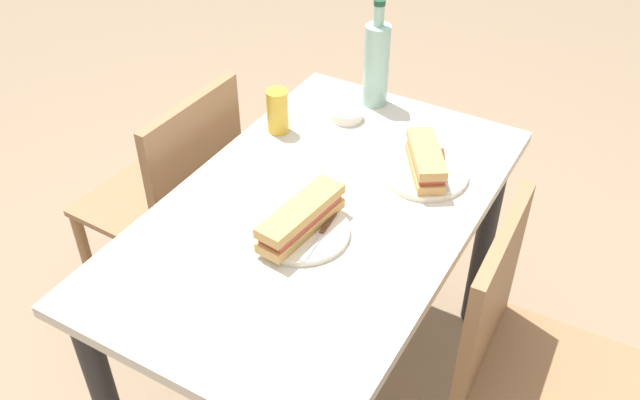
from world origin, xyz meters
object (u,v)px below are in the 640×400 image
Objects in this scene: olive_bowl at (347,115)px; chair_far at (523,362)px; water_bottle at (376,63)px; chair_near at (177,198)px; plate_near at (302,231)px; knife_near at (321,233)px; dining_table at (320,244)px; baguette_sandwich_near at (301,217)px; baguette_sandwich_far at (426,160)px; knife_far at (444,167)px; plate_far at (424,173)px; beer_glass at (278,111)px.

chair_far is at bearing 60.29° from olive_bowl.
olive_bowl is at bearing -12.40° from water_bottle.
chair_near reaches higher than olive_bowl.
plate_near is 1.25× the size of knife_near.
water_bottle is at bearing -168.30° from dining_table.
plate_near is at bearing 16.37° from olive_bowl.
baguette_sandwich_near is 0.52m from olive_bowl.
water_bottle is at bearing 133.96° from chair_near.
chair_far is 3.78× the size of plate_near.
plate_near is at bearing -24.14° from baguette_sandwich_far.
water_bottle is (-0.61, -0.17, 0.11)m from knife_near.
dining_table is 0.37m from knife_far.
baguette_sandwich_near reaches higher than knife_far.
chair_near is 3.33× the size of baguette_sandwich_near.
chair_near reaches higher than plate_near.
dining_table is 6.95× the size of knife_far.
plate_far is at bearing 102.63° from chair_near.
plate_far is 1.79× the size of beer_glass.
beer_glass is at bearing -31.22° from water_bottle.
water_bottle is at bearing -169.17° from plate_near.
plate_far is 0.71× the size of water_bottle.
water_bottle is (-0.62, -0.12, 0.12)m from plate_near.
plate_near is (0.10, -0.54, 0.25)m from chair_far.
beer_glass reaches higher than knife_near.
water_bottle reaches higher than plate_far.
baguette_sandwich_far is (-0.35, 0.16, 0.04)m from plate_near.
beer_glass is (0.01, -0.44, 0.06)m from plate_far.
plate_near is at bearing -83.49° from knife_near.
knife_near is at bearing -78.47° from chair_far.
baguette_sandwich_near is at bearing 6.69° from dining_table.
chair_far is at bearing 73.73° from beer_glass.
baguette_sandwich_near is at bearing -83.49° from knife_near.
baguette_sandwich_near reaches higher than plate_far.
dining_table is 12.71× the size of olive_bowl.
plate_far is at bearing -44.97° from knife_far.
baguette_sandwich_far reaches higher than plate_far.
chair_far and chair_near have the same top height.
plate_far is at bearing 155.86° from plate_near.
knife_near is 0.64m from water_bottle.
baguette_sandwich_near is at bearing -26.65° from knife_far.
chair_far reaches higher than plate_far.
knife_near is at bearing 96.51° from plate_near.
plate_far is at bearing -122.82° from chair_far.
knife_near is 1.43× the size of beer_glass.
knife_far is at bearing 135.03° from plate_far.
beer_glass reaches higher than knife_far.
dining_table is 0.43m from olive_bowl.
chair_far is 0.83m from olive_bowl.
plate_far is (-0.34, 0.11, -0.01)m from knife_near.
beer_glass reaches higher than plate_far.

